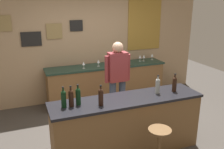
{
  "coord_description": "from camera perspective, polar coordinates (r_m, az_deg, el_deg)",
  "views": [
    {
      "loc": [
        -1.48,
        -3.56,
        2.38
      ],
      "look_at": [
        0.07,
        0.45,
        1.05
      ],
      "focal_mm": 39.34,
      "sensor_mm": 36.0,
      "label": 1
    }
  ],
  "objects": [
    {
      "name": "ground_plane",
      "position": [
        4.53,
        1.21,
        -14.5
      ],
      "size": [
        10.0,
        10.0,
        0.0
      ],
      "primitive_type": "plane",
      "color": "#423D38"
    },
    {
      "name": "back_wall",
      "position": [
        5.87,
        -6.1,
        7.61
      ],
      "size": [
        6.0,
        0.09,
        2.8
      ],
      "color": "tan",
      "rests_on": "ground_plane"
    },
    {
      "name": "bar_counter",
      "position": [
        3.98,
        3.49,
        -11.64
      ],
      "size": [
        2.39,
        0.6,
        0.92
      ],
      "color": "brown",
      "rests_on": "ground_plane"
    },
    {
      "name": "side_counter",
      "position": [
        5.87,
        -1.27,
        -2.03
      ],
      "size": [
        2.83,
        0.56,
        0.9
      ],
      "color": "brown",
      "rests_on": "ground_plane"
    },
    {
      "name": "bartender",
      "position": [
        4.73,
        1.3,
        -0.59
      ],
      "size": [
        0.52,
        0.21,
        1.62
      ],
      "color": "#384766",
      "rests_on": "ground_plane"
    },
    {
      "name": "bar_stool",
      "position": [
        3.59,
        10.86,
        -15.44
      ],
      "size": [
        0.32,
        0.32,
        0.68
      ],
      "color": "brown",
      "rests_on": "ground_plane"
    },
    {
      "name": "wine_bottle_a",
      "position": [
        3.49,
        -11.19,
        -5.43
      ],
      "size": [
        0.07,
        0.07,
        0.31
      ],
      "color": "black",
      "rests_on": "bar_counter"
    },
    {
      "name": "wine_bottle_b",
      "position": [
        3.51,
        -9.5,
        -5.25
      ],
      "size": [
        0.07,
        0.07,
        0.31
      ],
      "color": "black",
      "rests_on": "bar_counter"
    },
    {
      "name": "wine_bottle_c",
      "position": [
        3.55,
        -7.88,
        -4.9
      ],
      "size": [
        0.07,
        0.07,
        0.31
      ],
      "color": "black",
      "rests_on": "bar_counter"
    },
    {
      "name": "wine_bottle_d",
      "position": [
        3.5,
        -2.62,
        -5.09
      ],
      "size": [
        0.07,
        0.07,
        0.31
      ],
      "color": "black",
      "rests_on": "bar_counter"
    },
    {
      "name": "wine_bottle_e",
      "position": [
        3.99,
        10.56,
        -2.48
      ],
      "size": [
        0.07,
        0.07,
        0.31
      ],
      "color": "#999E99",
      "rests_on": "bar_counter"
    },
    {
      "name": "wine_bottle_f",
      "position": [
        4.13,
        14.33,
        -2.05
      ],
      "size": [
        0.07,
        0.07,
        0.31
      ],
      "color": "black",
      "rests_on": "bar_counter"
    },
    {
      "name": "wine_glass_a",
      "position": [
        5.46,
        -6.62,
        2.53
      ],
      "size": [
        0.07,
        0.07,
        0.16
      ],
      "color": "silver",
      "rests_on": "side_counter"
    },
    {
      "name": "wine_glass_b",
      "position": [
        5.61,
        -3.2,
        3.02
      ],
      "size": [
        0.07,
        0.07,
        0.16
      ],
      "color": "silver",
      "rests_on": "side_counter"
    },
    {
      "name": "wine_glass_c",
      "position": [
        6.12,
        6.55,
        4.11
      ],
      "size": [
        0.07,
        0.07,
        0.16
      ],
      "color": "silver",
      "rests_on": "side_counter"
    },
    {
      "name": "wine_glass_d",
      "position": [
        6.14,
        7.42,
        4.14
      ],
      "size": [
        0.07,
        0.07,
        0.16
      ],
      "color": "silver",
      "rests_on": "side_counter"
    },
    {
      "name": "wine_glass_e",
      "position": [
        6.31,
        9.29,
        4.41
      ],
      "size": [
        0.07,
        0.07,
        0.16
      ],
      "color": "silver",
      "rests_on": "side_counter"
    }
  ]
}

